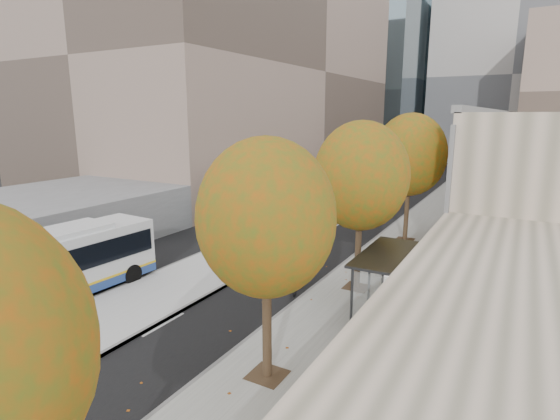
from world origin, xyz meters
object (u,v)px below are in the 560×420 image
Objects in this scene: bus_shelter at (392,264)px; bus_far at (296,186)px; cyclist at (297,274)px; distant_car at (388,167)px.

bus_far is at bearing 127.32° from bus_shelter.
bus_shelter is 1.95× the size of cyclist.
cyclist is 45.57m from distant_car.
bus_far is (-13.15, 17.26, -0.43)m from bus_shelter.
bus_shelter is 21.70m from bus_far.
cyclist is 0.65× the size of distant_car.
bus_shelter is at bearing -19.03° from cyclist.
distant_car is at bearing 105.94° from bus_shelter.
distant_car is at bearing 86.72° from cyclist.
bus_shelter is 46.96m from distant_car.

